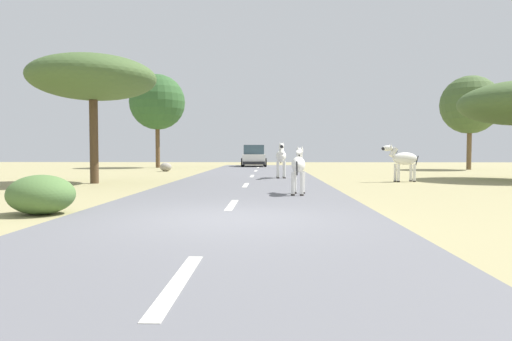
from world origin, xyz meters
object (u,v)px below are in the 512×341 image
tree_3 (93,78)px  car_0 (254,156)px  zebra_1 (403,159)px  bush_2 (41,195)px  zebra_2 (299,165)px  rock_2 (166,167)px  tree_2 (470,105)px  zebra_0 (281,157)px  tree_0 (157,102)px

tree_3 → car_0: bearing=73.9°
zebra_1 → bush_2: zebra_1 is taller
zebra_1 → tree_3: tree_3 is taller
zebra_2 → rock_2: (-7.37, 15.59, -0.59)m
tree_2 → tree_3: (-20.78, -14.21, -0.37)m
zebra_0 → rock_2: size_ratio=2.40×
zebra_0 → car_0: (-1.80, 16.57, -0.18)m
tree_0 → car_0: bearing=16.9°
zebra_0 → bush_2: zebra_0 is taller
zebra_2 → tree_0: 24.44m
tree_3 → bush_2: bearing=-75.0°
zebra_2 → tree_3: (-7.72, 4.83, 3.24)m
zebra_2 → tree_3: size_ratio=0.29×
bush_2 → zebra_1: bearing=44.6°
zebra_2 → car_0: car_0 is taller
car_0 → rock_2: 10.27m
zebra_0 → car_0: bearing=-83.8°
tree_3 → bush_2: tree_3 is taller
tree_3 → zebra_2: bearing=-32.1°
car_0 → tree_2: bearing=158.6°
zebra_0 → zebra_2: zebra_0 is taller
rock_2 → bush_2: bearing=-84.2°
tree_0 → bush_2: size_ratio=5.46×
tree_2 → rock_2: bearing=-170.4°
tree_3 → bush_2: 9.74m
car_0 → bush_2: size_ratio=3.33×
zebra_1 → car_0: size_ratio=0.38×
zebra_1 → rock_2: 15.37m
rock_2 → zebra_1: bearing=-38.2°
zebra_0 → zebra_2: (0.28, -7.81, -0.16)m
car_0 → tree_2: size_ratio=0.68×
zebra_0 → tree_2: size_ratio=0.27×
zebra_1 → tree_2: bearing=-46.1°
zebra_0 → zebra_1: zebra_0 is taller
tree_2 → tree_3: size_ratio=1.30×
tree_3 → rock_2: bearing=88.2°
zebra_1 → rock_2: size_ratio=2.28×
zebra_2 → car_0: bearing=103.0°
bush_2 → car_0: bearing=83.3°
tree_3 → rock_2: (0.35, 10.75, -3.83)m
tree_0 → rock_2: 8.38m
zebra_2 → tree_0: tree_0 is taller
tree_0 → tree_3: tree_0 is taller
zebra_2 → zebra_1: bearing=60.5°
tree_2 → rock_2: tree_2 is taller
tree_3 → rock_2: tree_3 is taller
zebra_0 → tree_2: (13.35, 11.23, 3.45)m
tree_0 → tree_3: size_ratio=1.45×
zebra_0 → rock_2: zebra_0 is taller
zebra_0 → zebra_1: size_ratio=1.05×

